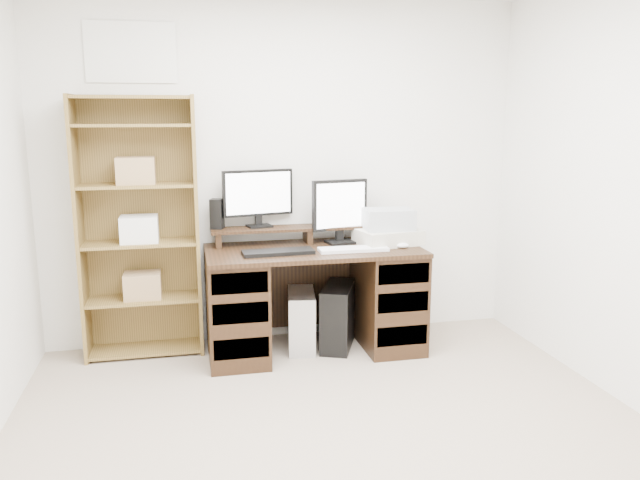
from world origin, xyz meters
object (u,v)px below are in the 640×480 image
object	(u,v)px
monitor_wide	(258,195)
tower_silver	(301,320)
monitor_small	(340,209)
desk	(314,297)
tower_black	(338,316)
printer	(388,237)
bookshelf	(139,226)

from	to	relation	value
monitor_wide	tower_silver	bearing A→B (deg)	-50.04
monitor_wide	monitor_small	bearing A→B (deg)	-24.30
desk	monitor_wide	world-z (taller)	monitor_wide
tower_black	printer	bearing A→B (deg)	22.80
monitor_small	tower_silver	size ratio (longest dim) A/B	1.10
tower_silver	tower_black	bearing A→B (deg)	2.66
desk	tower_silver	size ratio (longest dim) A/B	3.57
desk	tower_silver	bearing A→B (deg)	148.40
tower_black	bookshelf	world-z (taller)	bookshelf
tower_black	monitor_small	bearing A→B (deg)	94.12
monitor_small	tower_silver	world-z (taller)	monitor_small
tower_black	bookshelf	distance (m)	1.54
desk	tower_black	world-z (taller)	desk
printer	tower_black	size ratio (longest dim) A/B	0.86
desk	monitor_small	size ratio (longest dim) A/B	3.25
monitor_small	tower_black	distance (m)	0.78
desk	monitor_wide	size ratio (longest dim) A/B	2.91
desk	bookshelf	xyz separation A→B (m)	(-1.18, 0.21, 0.53)
bookshelf	desk	bearing A→B (deg)	-10.22
tower_silver	tower_black	world-z (taller)	tower_black
desk	printer	world-z (taller)	printer
monitor_small	monitor_wide	bearing A→B (deg)	156.55
tower_silver	bookshelf	bearing A→B (deg)	-179.59
monitor_small	printer	bearing A→B (deg)	-29.63
monitor_wide	bookshelf	bearing A→B (deg)	171.66
monitor_wide	tower_silver	size ratio (longest dim) A/B	1.23
tower_silver	desk	bearing A→B (deg)	-22.75
monitor_wide	printer	distance (m)	0.98
printer	monitor_small	bearing A→B (deg)	150.17
monitor_wide	monitor_small	distance (m)	0.60
printer	tower_silver	world-z (taller)	printer
tower_black	bookshelf	bearing A→B (deg)	-165.68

